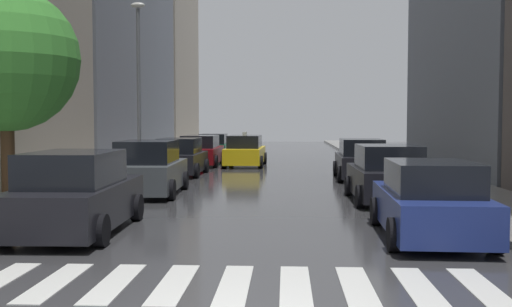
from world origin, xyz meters
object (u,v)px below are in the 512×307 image
at_px(parked_car_left_fourth, 201,151).
at_px(parked_car_right_second, 387,175).
at_px(taxi_midroad, 245,152).
at_px(parked_car_left_third, 180,158).
at_px(lamp_post_left, 139,76).
at_px(parked_car_right_third, 361,160).
at_px(parked_car_left_second, 149,169).
at_px(parked_car_left_nearest, 76,195).
at_px(street_tree_left, 6,59).
at_px(parked_car_right_nearest, 430,202).
at_px(parked_car_left_fifth, 214,147).

distance_m(parked_car_left_fourth, parked_car_right_second, 15.63).
bearing_deg(taxi_midroad, parked_car_left_third, 156.56).
bearing_deg(lamp_post_left, parked_car_right_third, -4.32).
relative_size(parked_car_left_second, lamp_post_left, 0.60).
distance_m(parked_car_left_nearest, taxi_midroad, 18.71).
bearing_deg(parked_car_right_second, parked_car_left_fourth, 28.34).
bearing_deg(parked_car_left_fourth, parked_car_left_nearest, -179.51).
bearing_deg(parked_car_left_fourth, taxi_midroad, -97.69).
distance_m(parked_car_right_second, taxi_midroad, 14.30).
xyz_separation_m(parked_car_left_fourth, street_tree_left, (-2.90, -15.92, 3.28)).
distance_m(parked_car_left_second, lamp_post_left, 7.31).
bearing_deg(parked_car_right_second, lamp_post_left, 50.71).
relative_size(parked_car_left_second, parked_car_right_third, 1.00).
bearing_deg(parked_car_right_third, parked_car_right_nearest, -179.33).
bearing_deg(parked_car_right_nearest, parked_car_left_fourth, 23.33).
bearing_deg(parked_car_left_fifth, parked_car_left_second, 179.74).
xyz_separation_m(parked_car_left_second, lamp_post_left, (-1.84, 6.15, 3.50)).
bearing_deg(street_tree_left, parked_car_right_nearest, -17.06).
distance_m(parked_car_left_fourth, taxi_midroad, 2.42).
xyz_separation_m(parked_car_left_nearest, parked_car_right_second, (7.54, 5.21, -0.03)).
bearing_deg(parked_car_left_fourth, parked_car_right_nearest, -158.14).
relative_size(parked_car_left_third, parked_car_left_fourth, 0.85).
height_order(parked_car_left_fourth, parked_car_right_nearest, parked_car_left_fourth).
bearing_deg(parked_car_right_second, parked_car_right_nearest, 178.89).
relative_size(parked_car_left_third, street_tree_left, 0.70).
height_order(parked_car_right_nearest, parked_car_right_second, parked_car_right_second).
xyz_separation_m(parked_car_left_third, taxi_midroad, (2.49, 5.29, -0.00)).
bearing_deg(taxi_midroad, parked_car_left_second, 170.85).
distance_m(parked_car_left_nearest, parked_car_left_second, 6.53).
distance_m(parked_car_left_second, parked_car_left_fifth, 17.62).
bearing_deg(parked_car_left_fifth, parked_car_right_second, -158.75).
bearing_deg(parked_car_left_nearest, parked_car_right_nearest, -93.07).
bearing_deg(parked_car_left_nearest, street_tree_left, 43.08).
xyz_separation_m(parked_car_left_fourth, parked_car_right_second, (7.56, -13.68, 0.03)).
bearing_deg(parked_car_left_nearest, lamp_post_left, 6.61).
bearing_deg(parked_car_right_second, taxi_midroad, 20.58).
bearing_deg(parked_car_right_third, parked_car_left_fourth, 49.03).
bearing_deg(parked_car_left_second, parked_car_right_nearest, -133.85).
bearing_deg(parked_car_left_fifth, street_tree_left, 171.70).
xyz_separation_m(parked_car_left_third, lamp_post_left, (-1.67, -0.58, 3.56)).
distance_m(parked_car_left_second, parked_car_left_third, 6.73).
height_order(parked_car_left_second, street_tree_left, street_tree_left).
distance_m(parked_car_left_third, street_tree_left, 11.16).
xyz_separation_m(parked_car_left_nearest, parked_car_left_second, (0.06, 6.53, 0.00)).
xyz_separation_m(parked_car_left_third, parked_car_right_third, (7.72, -1.29, 0.01)).
relative_size(parked_car_left_fourth, taxi_midroad, 1.05).
distance_m(parked_car_left_fifth, parked_car_right_nearest, 25.49).
bearing_deg(parked_car_left_second, parked_car_right_second, -101.56).
bearing_deg(taxi_midroad, parked_car_right_second, -157.12).
xyz_separation_m(parked_car_right_nearest, taxi_midroad, (-5.11, 18.78, 0.01)).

